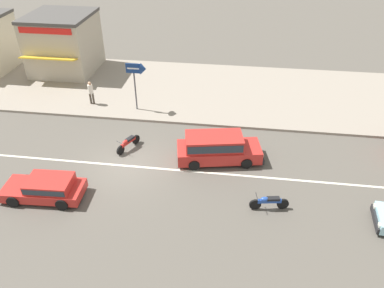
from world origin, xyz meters
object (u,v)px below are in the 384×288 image
at_px(arrow_signboard, 141,71).
at_px(shopfront_corner_warung, 64,43).
at_px(hatchback_red_0, 46,187).
at_px(motorcycle_0, 269,202).
at_px(pedestrian_near_clock, 91,91).
at_px(minivan_red_1, 217,147).
at_px(motorcycle_1, 128,143).

bearing_deg(arrow_signboard, shopfront_corner_warung, 143.13).
bearing_deg(hatchback_red_0, arrow_signboard, 73.95).
bearing_deg(shopfront_corner_warung, motorcycle_0, -41.95).
distance_m(arrow_signboard, pedestrian_near_clock, 4.20).
bearing_deg(pedestrian_near_clock, motorcycle_0, -36.59).
xyz_separation_m(minivan_red_1, shopfront_corner_warung, (-13.22, 10.78, 1.58)).
height_order(hatchback_red_0, arrow_signboard, arrow_signboard).
relative_size(arrow_signboard, shopfront_corner_warung, 0.57).
relative_size(minivan_red_1, pedestrian_near_clock, 2.97).
height_order(minivan_red_1, motorcycle_0, minivan_red_1).
bearing_deg(motorcycle_1, arrow_signboard, 92.34).
distance_m(minivan_red_1, arrow_signboard, 7.51).
distance_m(motorcycle_0, motorcycle_1, 8.82).
bearing_deg(minivan_red_1, motorcycle_0, -52.47).
relative_size(minivan_red_1, motorcycle_0, 2.65).
bearing_deg(minivan_red_1, hatchback_red_0, -152.14).
xyz_separation_m(hatchback_red_0, minivan_red_1, (7.94, 4.20, 0.26)).
bearing_deg(shopfront_corner_warung, minivan_red_1, -39.18).
bearing_deg(minivan_red_1, motorcycle_1, 176.06).
bearing_deg(motorcycle_0, pedestrian_near_clock, 143.41).
xyz_separation_m(motorcycle_0, arrow_signboard, (-8.08, 8.44, 2.50)).
bearing_deg(hatchback_red_0, minivan_red_1, 27.86).
height_order(motorcycle_1, shopfront_corner_warung, shopfront_corner_warung).
height_order(motorcycle_0, shopfront_corner_warung, shopfront_corner_warung).
distance_m(motorcycle_1, arrow_signboard, 5.16).
height_order(hatchback_red_0, pedestrian_near_clock, pedestrian_near_clock).
relative_size(minivan_red_1, shopfront_corner_warung, 0.85).
bearing_deg(pedestrian_near_clock, minivan_red_1, -29.84).
distance_m(hatchback_red_0, shopfront_corner_warung, 15.98).
height_order(hatchback_red_0, motorcycle_1, hatchback_red_0).
bearing_deg(motorcycle_0, hatchback_red_0, -176.70).
bearing_deg(motorcycle_0, motorcycle_1, 153.52).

